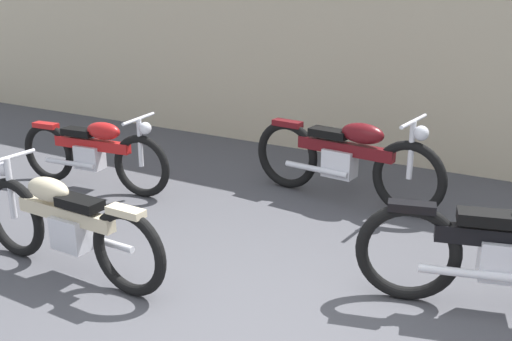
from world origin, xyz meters
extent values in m
cube|color=beige|center=(0.00, 4.55, 1.52)|extent=(18.00, 0.30, 3.05)
torus|color=black|center=(0.65, 1.10, 0.39)|extent=(0.78, 0.30, 0.78)
cube|color=silver|center=(1.29, 1.28, 0.41)|extent=(0.39, 0.30, 0.30)
cube|color=black|center=(1.16, 1.24, 0.72)|extent=(0.46, 0.30, 0.09)
cube|color=black|center=(0.65, 1.10, 0.75)|extent=(0.36, 0.21, 0.06)
cylinder|color=silver|center=(1.12, 1.10, 0.34)|extent=(0.74, 0.26, 0.06)
torus|color=black|center=(-2.52, 1.81, 0.35)|extent=(0.71, 0.16, 0.71)
torus|color=black|center=(-3.82, 1.67, 0.35)|extent=(0.71, 0.16, 0.71)
cube|color=silver|center=(-3.22, 1.74, 0.37)|extent=(0.33, 0.23, 0.27)
cube|color=#B21919|center=(-3.17, 1.74, 0.53)|extent=(1.00, 0.20, 0.12)
ellipsoid|color=#B21919|center=(-3.00, 1.76, 0.70)|extent=(0.44, 0.24, 0.19)
cube|color=black|center=(-3.35, 1.72, 0.65)|extent=(0.40, 0.21, 0.08)
cube|color=#B21919|center=(-3.82, 1.67, 0.68)|extent=(0.32, 0.15, 0.06)
cylinder|color=silver|center=(-2.52, 1.81, 0.62)|extent=(0.05, 0.05, 0.53)
cylinder|color=silver|center=(-2.52, 1.81, 0.89)|extent=(0.10, 0.56, 0.03)
sphere|color=silver|center=(-2.45, 1.82, 0.79)|extent=(0.14, 0.14, 0.14)
cylinder|color=silver|center=(-3.40, 1.60, 0.30)|extent=(0.68, 0.13, 0.06)
torus|color=black|center=(-2.51, 0.13, 0.36)|extent=(0.71, 0.10, 0.71)
torus|color=black|center=(-1.20, 0.11, 0.36)|extent=(0.71, 0.10, 0.71)
cube|color=silver|center=(-1.80, 0.12, 0.37)|extent=(0.31, 0.20, 0.27)
cube|color=beige|center=(-1.85, 0.12, 0.53)|extent=(1.00, 0.11, 0.12)
ellipsoid|color=beige|center=(-2.03, 0.12, 0.71)|extent=(0.43, 0.20, 0.19)
cube|color=black|center=(-1.68, 0.12, 0.66)|extent=(0.39, 0.18, 0.08)
cube|color=beige|center=(-1.20, 0.11, 0.69)|extent=(0.31, 0.12, 0.06)
cylinder|color=silver|center=(-2.51, 0.13, 0.62)|extent=(0.05, 0.05, 0.54)
cylinder|color=silver|center=(-2.51, 0.13, 0.89)|extent=(0.04, 0.57, 0.04)
sphere|color=silver|center=(-2.59, 0.13, 0.79)|extent=(0.14, 0.14, 0.14)
cylinder|color=silver|center=(-1.61, 0.23, 0.31)|extent=(0.68, 0.07, 0.06)
torus|color=black|center=(0.16, 2.76, 0.39)|extent=(0.79, 0.17, 0.79)
torus|color=black|center=(-1.29, 2.88, 0.39)|extent=(0.79, 0.17, 0.79)
cube|color=silver|center=(-0.61, 2.83, 0.42)|extent=(0.36, 0.25, 0.30)
cube|color=#590F14|center=(-0.56, 2.82, 0.59)|extent=(1.11, 0.20, 0.13)
ellipsoid|color=#590F14|center=(-0.37, 2.80, 0.78)|extent=(0.49, 0.26, 0.22)
cube|color=black|center=(-0.75, 2.84, 0.73)|extent=(0.45, 0.23, 0.09)
cube|color=#590F14|center=(-1.29, 2.88, 0.76)|extent=(0.36, 0.16, 0.06)
cylinder|color=silver|center=(0.16, 2.76, 0.69)|extent=(0.06, 0.06, 0.59)
cylinder|color=silver|center=(0.16, 2.76, 0.99)|extent=(0.09, 0.63, 0.04)
sphere|color=silver|center=(0.25, 2.75, 0.88)|extent=(0.15, 0.15, 0.15)
cylinder|color=silver|center=(-0.84, 2.72, 0.34)|extent=(0.76, 0.13, 0.06)
camera|label=1|loc=(1.70, -2.95, 2.36)|focal=42.02mm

